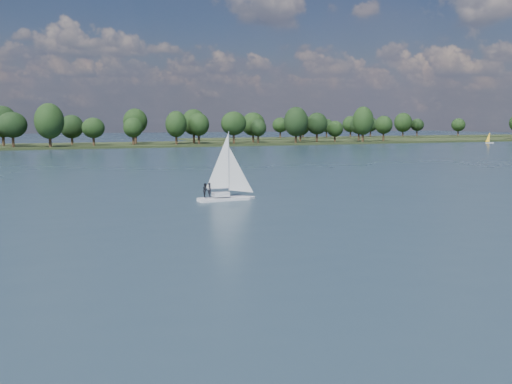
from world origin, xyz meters
TOP-DOWN VIEW (x-y plane):
  - ground at (0.00, 100.00)m, footprint 700.00×700.00m
  - far_shore at (0.00, 212.00)m, footprint 660.00×40.00m
  - far_shore_back at (160.00, 260.00)m, footprint 220.00×30.00m
  - sailboat at (-2.01, 54.66)m, footprint 6.63×2.04m
  - dinghy_orange at (161.52, 178.47)m, footprint 3.43×2.55m
  - treeline at (-16.25, 208.16)m, footprint 561.94×74.33m

SIDE VIEW (x-z plane):
  - ground at x=0.00m, z-range 0.00..0.00m
  - far_shore at x=0.00m, z-range -0.75..0.75m
  - far_shore_back at x=160.00m, z-range -0.70..0.70m
  - dinghy_orange at x=161.52m, z-range -1.35..3.77m
  - sailboat at x=-2.01m, z-range -1.91..6.74m
  - treeline at x=-16.25m, z-range -1.41..17.46m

